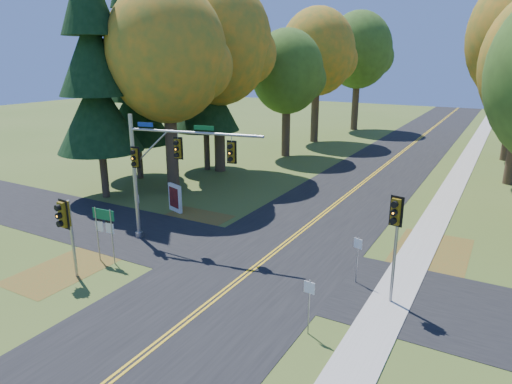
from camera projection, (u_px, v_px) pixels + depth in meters
The scene contains 25 objects.
ground at pixel (239, 280), 19.87m from camera, with size 160.00×160.00×0.00m, color #41591F.
road_main at pixel (239, 280), 19.87m from camera, with size 8.00×160.00×0.02m, color black.
road_cross at pixel (261, 263), 21.54m from camera, with size 60.00×6.00×0.02m, color black.
centerline_left at pixel (237, 279), 19.91m from camera, with size 0.10×160.00×0.01m, color gold.
centerline_right at pixel (241, 280), 19.82m from camera, with size 0.10×160.00×0.01m, color gold.
sidewalk_east at pixel (381, 318), 16.94m from camera, with size 1.60×160.00×0.06m, color #9E998E.
leaf_patch_w_near at pixel (179, 226), 26.27m from camera, with size 4.00×6.00×0.00m, color brown.
leaf_patch_e at pixel (427, 261), 21.67m from camera, with size 3.50×8.00×0.00m, color brown.
leaf_patch_w_far at pixel (65, 269), 20.90m from camera, with size 3.00×5.00×0.00m, color brown.
tree_w_a at pixel (168, 54), 30.24m from camera, with size 8.00×8.00×14.15m.
tree_w_b at pixel (219, 43), 36.03m from camera, with size 8.60×8.60×15.38m.
tree_w_c at pixel (288, 72), 42.52m from camera, with size 6.80×6.80×11.91m.
tree_w_d at pixel (318, 52), 49.54m from camera, with size 8.20×8.20×14.56m.
tree_w_e at pixel (359, 51), 57.99m from camera, with size 8.40×8.40×14.97m.
pine_a at pixel (93, 59), 29.09m from camera, with size 5.60×5.60×19.48m.
pine_b at pixel (133, 73), 34.26m from camera, with size 5.60×5.60×17.31m.
pine_c at pixel (204, 52), 36.58m from camera, with size 5.60×5.60×20.56m.
traffic_mast at pixel (164, 163), 22.82m from camera, with size 7.19×1.71×6.60m.
east_signal_pole at pixel (396, 224), 16.99m from camera, with size 0.51×0.60×4.46m.
ped_signal_pole at pixel (65, 220), 19.30m from camera, with size 0.57×0.66×3.63m.
route_sign_cluster at pixel (104, 224), 21.12m from camera, with size 1.25×0.15×2.69m.
info_kiosk at pixel (175, 198), 28.46m from camera, with size 1.25×0.58×1.76m.
reg_sign_e_north at pixel (358, 252), 19.25m from camera, with size 0.39×0.16×2.11m.
reg_sign_e_south at pixel (309, 297), 15.63m from camera, with size 0.40×0.07×2.09m.
reg_sign_w at pixel (137, 205), 24.96m from camera, with size 0.42×0.14×2.25m.
Camera 1 is at (9.47, -15.26, 9.36)m, focal length 32.00 mm.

